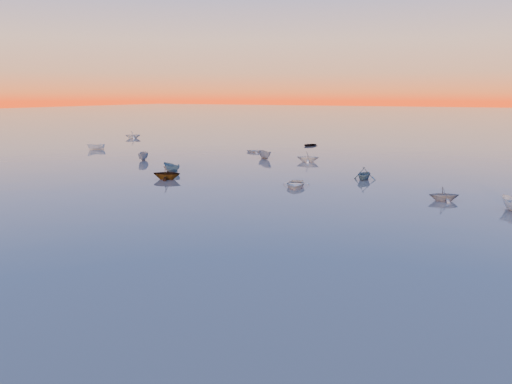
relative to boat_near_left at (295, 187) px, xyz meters
The scene contains 4 objects.
ground 61.26m from the boat_near_left, 86.73° to the left, with size 600.00×600.00×0.00m, color #6F635D.
moored_fleet 14.58m from the boat_near_left, 76.15° to the left, with size 124.00×58.00×1.20m, color silver, non-canonical shape.
boat_near_left is the anchor object (origin of this frame).
boat_near_right 10.04m from the boat_near_left, 55.67° to the left, with size 3.42×1.54×1.20m, color #3E6177.
Camera 1 is at (17.38, -12.44, 10.36)m, focal length 35.00 mm.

